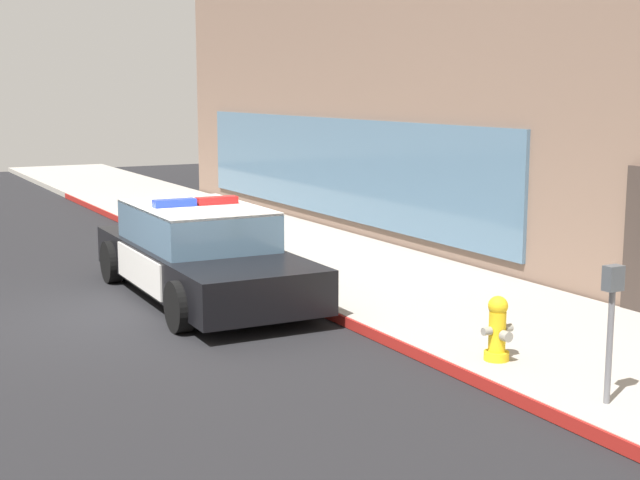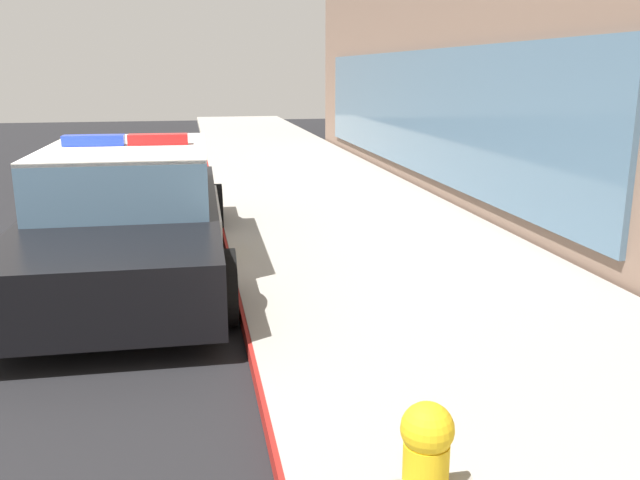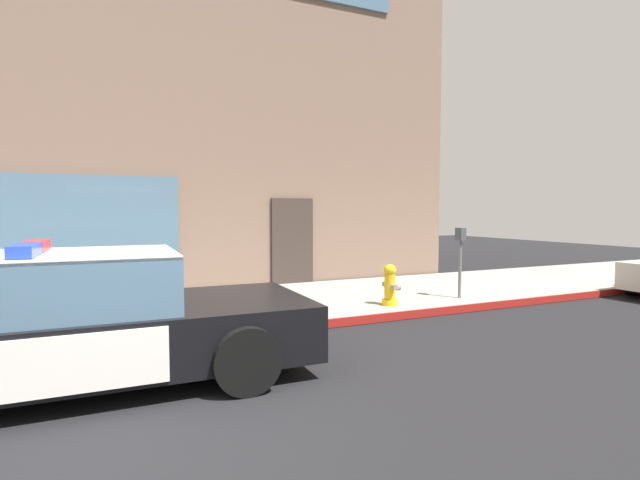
% 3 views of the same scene
% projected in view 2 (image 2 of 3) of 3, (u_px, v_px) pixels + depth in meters
% --- Properties ---
extents(sidewalk, '(48.00, 3.58, 0.15)m').
position_uv_depth(sidewalk, '(404.00, 272.00, 7.12)').
color(sidewalk, '#A39E93').
rests_on(sidewalk, ground).
extents(curb_red_paint, '(28.80, 0.04, 0.14)m').
position_uv_depth(curb_red_paint, '(234.00, 282.00, 6.78)').
color(curb_red_paint, maroon).
rests_on(curb_red_paint, ground).
extents(police_cruiser, '(5.21, 2.15, 1.49)m').
position_uv_depth(police_cruiser, '(130.00, 212.00, 7.20)').
color(police_cruiser, black).
rests_on(police_cruiser, ground).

